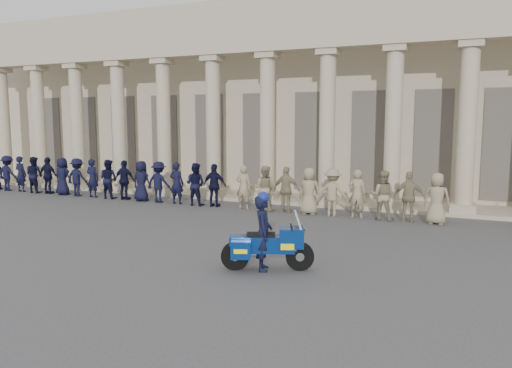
% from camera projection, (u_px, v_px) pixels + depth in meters
% --- Properties ---
extents(ground, '(90.00, 90.00, 0.00)m').
position_uv_depth(ground, '(200.00, 248.00, 13.71)').
color(ground, '#434345').
rests_on(ground, ground).
extents(building, '(40.00, 12.50, 9.00)m').
position_uv_depth(building, '(338.00, 101.00, 26.53)').
color(building, tan).
rests_on(building, ground).
extents(officer_rank, '(21.95, 0.67, 1.76)m').
position_uv_depth(officer_rank, '(167.00, 183.00, 21.08)').
color(officer_rank, black).
rests_on(officer_rank, ground).
extents(motorcycle, '(2.08, 1.28, 1.41)m').
position_uv_depth(motorcycle, '(268.00, 245.00, 11.66)').
color(motorcycle, black).
rests_on(motorcycle, ground).
extents(rider, '(0.64, 0.76, 1.87)m').
position_uv_depth(rider, '(263.00, 231.00, 11.62)').
color(rider, black).
rests_on(rider, ground).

